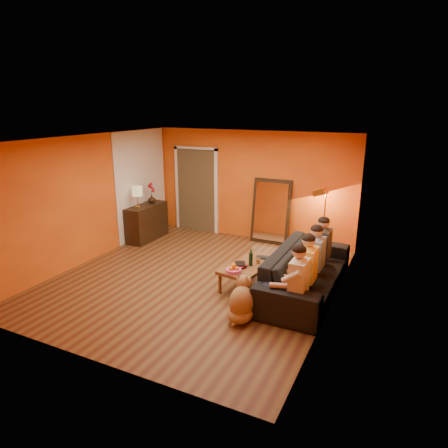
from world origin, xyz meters
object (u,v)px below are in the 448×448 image
at_px(table_lamp, 137,197).
at_px(person_mid_right, 316,259).
at_px(person_far_left, 299,284).
at_px(dog, 242,299).
at_px(mirror_frame, 271,211).
at_px(floor_lamp, 324,223).
at_px(laptop, 265,258).
at_px(person_mid_left, 308,270).
at_px(vase, 152,199).
at_px(sofa, 306,271).
at_px(wine_bottle, 251,257).
at_px(tumbler, 258,261).
at_px(sideboard, 147,222).
at_px(coffee_table, 249,275).
at_px(person_far_right, 323,249).

relative_size(table_lamp, person_mid_right, 0.42).
bearing_deg(person_far_left, dog, -154.91).
height_order(mirror_frame, person_far_left, mirror_frame).
distance_m(floor_lamp, laptop, 1.96).
relative_size(person_mid_left, vase, 6.12).
distance_m(sofa, wine_bottle, 0.99).
distance_m(wine_bottle, tumbler, 0.22).
bearing_deg(mirror_frame, laptop, -73.15).
bearing_deg(table_lamp, wine_bottle, -18.78).
xyz_separation_m(sofa, wine_bottle, (-0.94, -0.24, 0.18)).
bearing_deg(laptop, sideboard, 149.57).
distance_m(coffee_table, laptop, 0.45).
relative_size(sofa, person_far_left, 2.20).
bearing_deg(person_far_left, floor_lamp, 95.36).
xyz_separation_m(floor_lamp, person_mid_left, (0.28, -2.43, -0.11)).
height_order(coffee_table, person_far_left, person_far_left).
relative_size(wine_bottle, laptop, 0.88).
bearing_deg(mirror_frame, person_mid_left, -59.74).
bearing_deg(wine_bottle, tumbler, 67.62).
distance_m(sofa, vase, 4.51).
relative_size(coffee_table, person_mid_left, 1.00).
xyz_separation_m(sofa, person_far_left, (0.13, -1.00, 0.22)).
bearing_deg(table_lamp, dog, -31.83).
bearing_deg(vase, table_lamp, -90.00).
bearing_deg(sofa, tumbler, 94.73).
height_order(person_mid_right, tumbler, person_mid_right).
relative_size(sideboard, person_mid_left, 0.97).
bearing_deg(floor_lamp, wine_bottle, -92.52).
bearing_deg(wine_bottle, person_far_right, 39.73).
distance_m(coffee_table, floor_lamp, 2.38).
bearing_deg(vase, tumbler, -24.03).
bearing_deg(coffee_table, wine_bottle, -35.44).
bearing_deg(person_mid_right, person_mid_left, -90.00).
relative_size(sofa, tumbler, 29.82).
xyz_separation_m(table_lamp, dog, (3.60, -2.24, -0.75)).
bearing_deg(sideboard, person_mid_left, -20.44).
distance_m(floor_lamp, person_far_left, 2.99).
bearing_deg(person_far_right, mirror_frame, 134.48).
bearing_deg(dog, sofa, 45.56).
xyz_separation_m(sofa, vase, (-4.24, 1.43, 0.56)).
xyz_separation_m(sofa, person_mid_right, (0.13, 0.10, 0.22)).
distance_m(table_lamp, person_mid_right, 4.47).
xyz_separation_m(sofa, floor_lamp, (-0.15, 1.98, 0.33)).
relative_size(mirror_frame, dog, 2.15).
relative_size(table_lamp, sofa, 0.19).
bearing_deg(tumbler, laptop, 75.38).
bearing_deg(person_mid_left, person_far_left, -90.00).
distance_m(floor_lamp, person_mid_left, 2.45).
relative_size(person_far_right, tumbler, 13.58).
bearing_deg(tumbler, coffee_table, -135.00).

